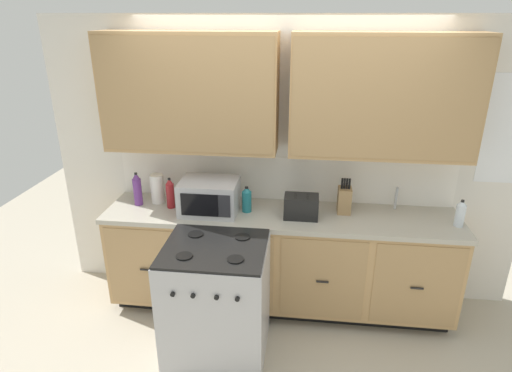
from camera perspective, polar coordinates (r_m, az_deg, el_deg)
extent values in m
plane|color=#B2A893|center=(3.92, 2.63, -17.95)|extent=(8.00, 8.00, 0.00)
cube|color=white|center=(3.85, 3.66, 2.78)|extent=(4.16, 0.05, 2.51)
cube|color=white|center=(3.86, 3.60, 0.97)|extent=(2.96, 0.01, 0.40)
cube|color=tan|center=(3.62, -8.74, 12.07)|extent=(1.43, 0.34, 0.95)
cube|color=#A58052|center=(3.45, -9.51, 11.56)|extent=(1.40, 0.01, 0.89)
cube|color=tan|center=(3.54, 16.45, 11.23)|extent=(1.43, 0.34, 0.95)
cube|color=#A58052|center=(3.37, 16.89, 10.68)|extent=(1.40, 0.01, 0.89)
cube|color=white|center=(4.06, 30.73, 6.34)|extent=(0.44, 0.01, 0.90)
cube|color=black|center=(4.15, 3.00, -14.52)|extent=(2.90, 0.48, 0.10)
cube|color=tan|center=(3.88, 3.10, -9.44)|extent=(2.96, 0.60, 0.80)
cube|color=#A88354|center=(3.84, -14.28, -10.48)|extent=(0.68, 0.01, 0.73)
cube|color=black|center=(3.84, -14.35, -10.66)|extent=(0.10, 0.01, 0.01)
cube|color=#A88354|center=(3.66, -3.15, -11.54)|extent=(0.68, 0.01, 0.73)
cube|color=black|center=(3.65, -3.19, -11.73)|extent=(0.10, 0.01, 0.01)
cube|color=#A88354|center=(3.62, 8.75, -12.20)|extent=(0.68, 0.01, 0.73)
cube|color=black|center=(3.61, 8.75, -12.39)|extent=(0.10, 0.01, 0.01)
cube|color=#A88354|center=(3.73, 20.45, -12.35)|extent=(0.68, 0.01, 0.73)
cube|color=black|center=(3.72, 20.48, -12.54)|extent=(0.10, 0.01, 0.01)
cube|color=#ADA899|center=(3.68, 3.23, -3.87)|extent=(2.99, 0.63, 0.04)
cube|color=#A8AAAF|center=(3.78, 18.26, -4.19)|extent=(0.56, 0.38, 0.02)
cube|color=#B7B7BC|center=(3.43, -5.22, -14.95)|extent=(0.76, 0.66, 0.92)
cube|color=black|center=(3.17, -5.51, -8.14)|extent=(0.74, 0.65, 0.02)
cylinder|color=black|center=(3.07, -9.47, -9.12)|extent=(0.12, 0.12, 0.01)
cylinder|color=black|center=(3.00, -2.75, -9.66)|extent=(0.12, 0.12, 0.01)
cylinder|color=black|center=(3.34, -7.98, -6.34)|extent=(0.12, 0.12, 0.01)
cylinder|color=black|center=(3.27, -1.83, -6.75)|extent=(0.12, 0.12, 0.01)
cylinder|color=black|center=(3.04, -10.94, -13.86)|extent=(0.03, 0.02, 0.03)
cylinder|color=black|center=(3.01, -8.32, -14.15)|extent=(0.03, 0.02, 0.03)
cylinder|color=black|center=(2.97, -5.24, -14.45)|extent=(0.03, 0.02, 0.03)
cylinder|color=black|center=(2.95, -2.49, -14.69)|extent=(0.03, 0.02, 0.03)
cube|color=#B7B7BC|center=(3.66, -6.18, -1.37)|extent=(0.48, 0.36, 0.28)
cube|color=black|center=(3.50, -7.47, -2.52)|extent=(0.31, 0.01, 0.19)
cube|color=#28282D|center=(3.46, -4.20, -2.70)|extent=(0.10, 0.01, 0.19)
cube|color=black|center=(3.57, 5.98, -2.72)|extent=(0.28, 0.18, 0.19)
cube|color=black|center=(3.54, 5.23, -1.35)|extent=(0.02, 0.13, 0.01)
cube|color=black|center=(3.54, 6.85, -1.42)|extent=(0.02, 0.13, 0.01)
cube|color=#9C794E|center=(3.71, 11.57, -1.86)|extent=(0.11, 0.14, 0.22)
cylinder|color=black|center=(3.64, 11.30, 0.33)|extent=(0.02, 0.02, 0.09)
cylinder|color=black|center=(3.64, 11.61, 0.32)|extent=(0.02, 0.02, 0.09)
cylinder|color=black|center=(3.65, 11.92, 0.31)|extent=(0.02, 0.02, 0.09)
cylinder|color=black|center=(3.65, 12.23, 0.29)|extent=(0.02, 0.02, 0.09)
cylinder|color=#B2B5BA|center=(3.90, 17.99, -1.52)|extent=(0.02, 0.02, 0.20)
cylinder|color=white|center=(3.92, -12.90, -0.34)|extent=(0.12, 0.12, 0.26)
cylinder|color=#663384|center=(3.92, -15.35, -0.76)|extent=(0.07, 0.07, 0.24)
cone|color=#663384|center=(3.87, -15.57, 1.28)|extent=(0.07, 0.07, 0.06)
cylinder|color=black|center=(3.86, -15.60, 1.58)|extent=(0.03, 0.03, 0.02)
cylinder|color=#1E707A|center=(3.66, -1.23, -2.07)|extent=(0.08, 0.08, 0.18)
cone|color=#1E707A|center=(3.62, -1.25, -0.43)|extent=(0.07, 0.07, 0.05)
cylinder|color=black|center=(3.61, -1.25, -0.22)|extent=(0.03, 0.03, 0.02)
cylinder|color=maroon|center=(3.80, -11.23, -1.28)|extent=(0.07, 0.07, 0.22)
cone|color=maroon|center=(3.75, -11.38, 0.63)|extent=(0.06, 0.06, 0.05)
cylinder|color=black|center=(3.74, -11.40, 0.90)|extent=(0.02, 0.02, 0.02)
cylinder|color=silver|center=(3.77, 25.31, -3.56)|extent=(0.07, 0.07, 0.18)
cone|color=silver|center=(3.73, 25.59, -2.01)|extent=(0.07, 0.07, 0.04)
cylinder|color=black|center=(3.73, 25.62, -1.80)|extent=(0.03, 0.03, 0.02)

